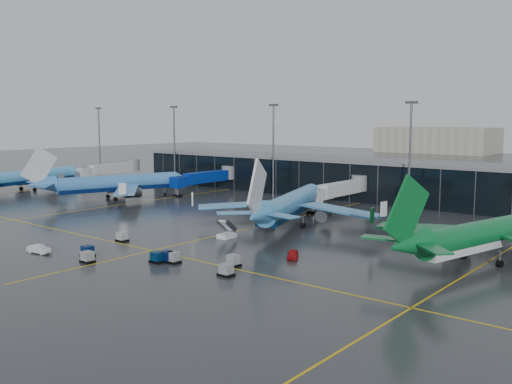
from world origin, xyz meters
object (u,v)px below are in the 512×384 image
Objects in this scene: airliner_klm_west at (32,168)px; airliner_klm_near at (291,191)px; service_van_white at (39,249)px; baggage_carts at (155,256)px; mobile_airstair at (227,234)px; airliner_arkefly at (119,174)px; service_van_red at (293,254)px; airliner_aer_lingus at (491,217)px.

airliner_klm_near is (94.44, 2.66, 0.48)m from airliner_klm_west.
service_van_white is at bearing -40.11° from airliner_klm_west.
mobile_airstair is at bearing 98.18° from baggage_carts.
airliner_arkefly reaches higher than mobile_airstair.
service_van_white is at bearing -154.70° from baggage_carts.
mobile_airstair is 18.91m from service_van_red.
airliner_aer_lingus is at bearing -26.16° from airliner_klm_near.
airliner_klm_west is 88.66m from service_van_white.
service_van_white reaches higher than service_van_red.
airliner_klm_west is 94.48m from airliner_klm_near.
baggage_carts is (58.92, -38.39, -6.16)m from airliner_arkefly.
baggage_carts is (95.53, -34.25, -5.78)m from airliner_klm_west.
service_van_red is at bearing -17.63° from mobile_airstair.
airliner_klm_west is 10.52× the size of service_van_red.
airliner_arkefly is 57.85m from airliner_klm_near.
baggage_carts is at bearing -30.90° from airliner_klm_west.
baggage_carts is at bearing -15.18° from airliner_arkefly.
baggage_carts is at bearing -74.56° from service_van_white.
mobile_airstair is at bearing -115.23° from airliner_klm_near.
service_van_white is (-33.58, -23.00, 0.03)m from service_van_red.
airliner_klm_near is 37.46m from baggage_carts.
airliner_klm_west is 94.11m from mobile_airstair.
airliner_arkefly is at bearing -4.73° from airliner_klm_west.
mobile_airstair reaches higher than service_van_red.
service_van_white is at bearing -130.23° from airliner_klm_near.
service_van_red is (74.39, -23.95, -6.22)m from airliner_arkefly.
mobile_airstair is (-1.69, -17.55, -6.26)m from airliner_klm_near.
baggage_carts is at bearing -126.58° from airliner_aer_lingus.
airliner_klm_near is 11.29× the size of service_van_red.
airliner_klm_near is at bearing 16.45° from airliner_arkefly.
mobile_airstair is 0.85× the size of service_van_red.
baggage_carts is 7.18× the size of service_van_white.
airliner_aer_lingus is (134.92, -1.91, 0.23)m from airliner_klm_west.
airliner_klm_west is at bearing -166.79° from airliner_aer_lingus.
airliner_aer_lingus is 10.06× the size of service_van_white.
service_van_white is at bearing -176.53° from service_van_red.
airliner_aer_lingus is 51.32m from baggage_carts.
baggage_carts is 9.12× the size of mobile_airstair.
airliner_arkefly is at bearing 31.14° from service_van_white.
airliner_aer_lingus reaches higher than baggage_carts.
airliner_klm_near is 1.45× the size of baggage_carts.
service_van_white is at bearing -31.10° from airliner_arkefly.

